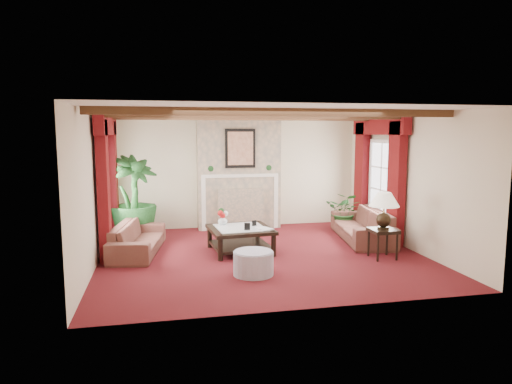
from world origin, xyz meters
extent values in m
plane|color=#470C11|center=(0.00, 0.00, 0.00)|extent=(6.00, 6.00, 0.00)
plane|color=white|center=(0.00, 0.00, 2.70)|extent=(6.00, 6.00, 0.00)
cube|color=beige|center=(0.00, 2.75, 1.35)|extent=(6.00, 0.02, 2.70)
cube|color=beige|center=(-3.00, 0.00, 1.35)|extent=(0.02, 5.50, 2.70)
cube|color=beige|center=(3.00, 0.00, 1.35)|extent=(0.02, 5.50, 2.70)
imported|color=#380F1C|center=(-2.32, 0.63, 0.39)|extent=(2.17, 1.20, 0.78)
imported|color=#380F1C|center=(2.40, 0.75, 0.44)|extent=(2.47, 1.36, 0.89)
imported|color=black|center=(-2.45, 1.81, 0.52)|extent=(2.78, 2.82, 1.03)
imported|color=black|center=(2.41, 1.75, 0.36)|extent=(1.72, 1.72, 0.71)
cylinder|color=#8E8B9D|center=(-0.40, -1.16, 0.19)|extent=(0.66, 0.66, 0.39)
imported|color=silver|center=(-0.66, 0.65, 0.58)|extent=(0.34, 0.34, 0.19)
imported|color=black|center=(-0.04, 0.01, 0.64)|extent=(0.25, 0.21, 0.32)
camera|label=1|loc=(-1.86, -8.29, 2.34)|focal=32.00mm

